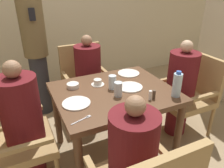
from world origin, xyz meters
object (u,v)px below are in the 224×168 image
standing_host (35,46)px  plate_main_right (76,103)px  glass_tall_mid (118,89)px  chair_left_side (7,139)px  chair_far_side (85,78)px  teacup_with_saucer (98,83)px  diner_in_near_chair (132,166)px  chair_right_side (189,92)px  diner_in_right_chair (180,89)px  plate_main_left (130,87)px  plate_dessert_center (129,73)px  bowl_small (73,86)px  water_bottle (177,85)px  diner_in_left_chair (24,125)px  glass_tall_near (112,82)px  diner_in_far_chair (89,78)px

standing_host → plate_main_right: bearing=-83.6°
glass_tall_mid → chair_left_side: bearing=173.6°
chair_far_side → teacup_with_saucer: chair_far_side is taller
diner_in_near_chair → chair_right_side: bearing=31.6°
chair_far_side → diner_in_right_chair: size_ratio=0.82×
chair_left_side → teacup_with_saucer: 0.94m
plate_main_left → plate_dessert_center: size_ratio=1.00×
diner_in_near_chair → plate_main_right: diner_in_near_chair is taller
teacup_with_saucer → plate_main_right: bearing=-138.6°
standing_host → bowl_small: 0.97m
chair_left_side → water_bottle: 1.51m
plate_main_right → standing_host: bearing=96.4°
diner_in_left_chair → glass_tall_near: size_ratio=8.68×
teacup_with_saucer → glass_tall_near: size_ratio=0.97×
plate_main_left → plate_main_right: bearing=-172.6°
diner_in_right_chair → standing_host: size_ratio=0.65×
chair_right_side → plate_main_left: size_ratio=3.88×
diner_in_far_chair → plate_dessert_center: size_ratio=4.65×
diner_in_far_chair → glass_tall_mid: bearing=-90.8°
chair_left_side → plate_dessert_center: 1.36m
chair_far_side → diner_in_near_chair: 1.64m
diner_in_near_chair → plate_dessert_center: bearing=62.2°
water_bottle → teacup_with_saucer: bearing=137.0°
chair_far_side → diner_in_near_chair: diner_in_near_chair is taller
plate_main_right → plate_dessert_center: same height
chair_far_side → bowl_small: size_ratio=7.96×
glass_tall_mid → standing_host: bearing=112.3°
chair_left_side → chair_far_side: 1.32m
chair_left_side → chair_far_side: size_ratio=1.00×
diner_in_near_chair → bowl_small: bearing=96.6°
chair_left_side → diner_in_near_chair: size_ratio=0.85×
diner_in_near_chair → glass_tall_mid: (0.21, 0.63, 0.24)m
diner_in_left_chair → glass_tall_mid: diner_in_left_chair is taller
glass_tall_mid → water_bottle: bearing=-25.3°
plate_main_right → plate_dessert_center: 0.81m
standing_host → chair_left_side: bearing=-110.9°
diner_in_right_chair → diner_in_near_chair: (-1.05, -0.74, -0.02)m
chair_far_side → diner_in_near_chair: bearing=-97.8°
diner_in_left_chair → plate_main_left: 1.01m
diner_in_left_chair → diner_in_near_chair: diner_in_left_chair is taller
diner_in_near_chair → plate_main_left: size_ratio=4.59×
water_bottle → chair_far_side: bearing=110.7°
chair_left_side → plate_main_right: chair_left_side is taller
chair_left_side → plate_main_left: size_ratio=3.88×
bowl_small → glass_tall_mid: (0.32, -0.34, 0.05)m
teacup_with_saucer → glass_tall_mid: (0.08, -0.29, 0.04)m
diner_in_near_chair → standing_host: standing_host is taller
diner_in_far_chair → diner_in_near_chair: bearing=-98.5°
chair_right_side → bowl_small: chair_right_side is taller
standing_host → teacup_with_saucer: (0.44, -0.98, -0.17)m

